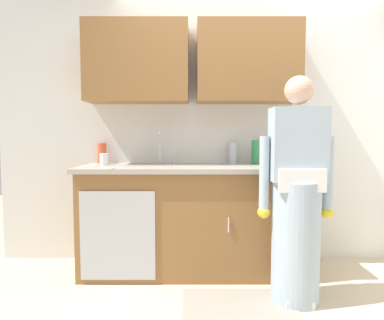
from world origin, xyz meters
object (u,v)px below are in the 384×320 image
at_px(sink, 164,167).
at_px(bottle_water_tall, 235,153).
at_px(person_at_sink, 298,207).
at_px(bottle_water_short, 257,152).
at_px(bottle_cleaner_spray, 104,153).
at_px(knife_on_counter, 114,167).
at_px(bottle_soap, 274,152).
at_px(cup_by_sink, 106,159).

bearing_deg(sink, bottle_water_tall, 19.80).
distance_m(person_at_sink, bottle_water_short, 0.83).
distance_m(bottle_water_short, bottle_cleaner_spray, 1.43).
bearing_deg(knife_on_counter, bottle_cleaner_spray, -168.81).
bearing_deg(bottle_water_short, knife_on_counter, -163.56).
bearing_deg(bottle_water_tall, person_at_sink, -65.82).
bearing_deg(bottle_soap, bottle_cleaner_spray, 178.07).
height_order(sink, bottle_water_short, sink).
distance_m(sink, bottle_soap, 1.02).
bearing_deg(bottle_water_short, bottle_cleaner_spray, 177.16).
distance_m(cup_by_sink, knife_on_counter, 0.28).
bearing_deg(bottle_soap, knife_on_counter, -164.68).
xyz_separation_m(sink, bottle_cleaner_spray, (-0.59, 0.23, 0.11)).
relative_size(sink, bottle_water_tall, 2.58).
height_order(person_at_sink, bottle_cleaner_spray, person_at_sink).
bearing_deg(bottle_soap, sink, -170.11).
distance_m(person_at_sink, bottle_cleaner_spray, 1.82).
bearing_deg(bottle_water_tall, cup_by_sink, -170.39).
relative_size(sink, bottle_soap, 2.20).
height_order(sink, knife_on_counter, sink).
height_order(bottle_water_short, cup_by_sink, bottle_water_short).
relative_size(bottle_water_short, bottle_cleaner_spray, 1.16).
height_order(bottle_soap, cup_by_sink, bottle_soap).
distance_m(bottle_soap, knife_on_counter, 1.44).
distance_m(sink, cup_by_sink, 0.53).
relative_size(bottle_cleaner_spray, bottle_soap, 0.84).
xyz_separation_m(bottle_water_tall, bottle_soap, (0.35, -0.06, 0.02)).
height_order(person_at_sink, bottle_water_short, person_at_sink).
relative_size(sink, bottle_cleaner_spray, 2.62).
distance_m(person_at_sink, cup_by_sink, 1.67).
bearing_deg(bottle_cleaner_spray, bottle_water_short, -2.84).
xyz_separation_m(bottle_water_short, cup_by_sink, (-1.36, -0.12, -0.06)).
relative_size(sink, bottle_water_short, 2.27).
xyz_separation_m(bottle_water_short, knife_on_counter, (-1.23, -0.36, -0.11)).
bearing_deg(cup_by_sink, bottle_water_short, 5.11).
height_order(sink, bottle_water_tall, sink).
relative_size(bottle_cleaner_spray, cup_by_sink, 1.81).
relative_size(bottle_soap, knife_on_counter, 0.95).
bearing_deg(sink, bottle_soap, 9.89).
bearing_deg(knife_on_counter, bottle_water_short, 93.02).
distance_m(sink, bottle_water_short, 0.86).
bearing_deg(bottle_soap, bottle_water_short, -173.71).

